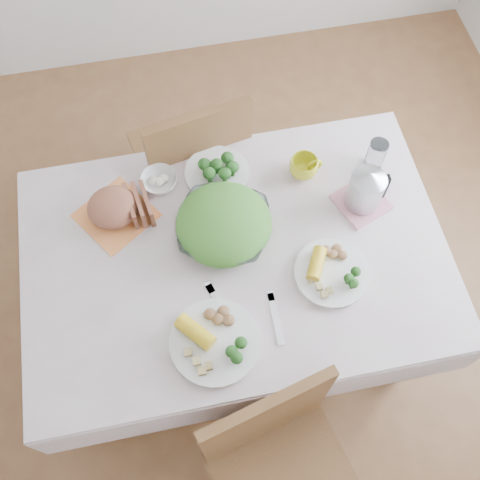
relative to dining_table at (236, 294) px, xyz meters
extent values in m
plane|color=brown|center=(0.00, 0.00, -0.38)|extent=(3.60, 3.60, 0.00)
cube|color=brown|center=(0.00, 0.00, 0.00)|extent=(1.40, 0.90, 0.75)
cube|color=beige|center=(0.00, 0.00, 0.38)|extent=(1.50, 1.00, 0.01)
cube|color=brown|center=(-0.09, 0.66, 0.09)|extent=(0.52, 0.52, 0.98)
imported|color=white|center=(-0.02, 0.09, 0.43)|extent=(0.41, 0.41, 0.08)
cylinder|color=white|center=(-0.13, -0.31, 0.40)|extent=(0.38, 0.38, 0.02)
cylinder|color=white|center=(0.31, -0.14, 0.40)|extent=(0.37, 0.37, 0.02)
cylinder|color=beige|center=(0.00, 0.34, 0.40)|extent=(0.29, 0.29, 0.02)
cube|color=#FF944A|center=(-0.40, 0.24, 0.39)|extent=(0.33, 0.33, 0.00)
ellipsoid|color=brown|center=(-0.40, 0.24, 0.45)|extent=(0.21, 0.20, 0.11)
imported|color=white|center=(-0.22, 0.34, 0.41)|extent=(0.16, 0.16, 0.04)
imported|color=yellow|center=(0.32, 0.28, 0.43)|extent=(0.12, 0.12, 0.09)
cylinder|color=white|center=(0.59, 0.27, 0.45)|extent=(0.08, 0.08, 0.13)
cube|color=pink|center=(0.49, 0.11, 0.40)|extent=(0.22, 0.22, 0.01)
cylinder|color=#B2B5BA|center=(0.49, 0.11, 0.51)|extent=(0.13, 0.13, 0.18)
cube|color=silver|center=(-0.08, -0.20, 0.39)|extent=(0.09, 0.21, 0.00)
cube|color=silver|center=(0.08, -0.26, 0.39)|extent=(0.03, 0.19, 0.00)
cube|color=silver|center=(-0.08, -0.34, 0.39)|extent=(0.19, 0.07, 0.00)
camera|label=1|loc=(-0.15, -0.85, 2.18)|focal=42.00mm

